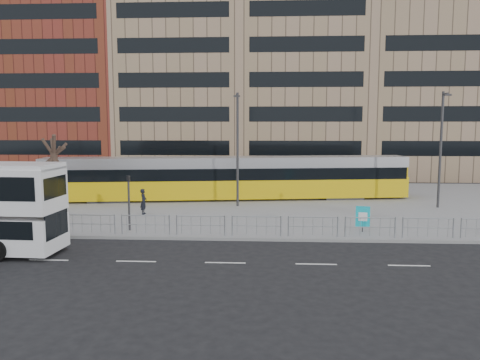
{
  "coord_description": "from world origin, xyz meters",
  "views": [
    {
      "loc": [
        -0.29,
        -24.03,
        6.07
      ],
      "look_at": [
        -1.87,
        6.0,
        2.51
      ],
      "focal_mm": 35.0,
      "sensor_mm": 36.0,
      "label": 1
    }
  ],
  "objects_px": {
    "ad_panel": "(363,217)",
    "bare_tree": "(53,133)",
    "tram": "(228,178)",
    "pedestrian": "(144,202)",
    "lamp_post_west": "(238,145)",
    "lamp_post_east": "(441,145)",
    "traffic_light_west": "(129,196)"
  },
  "relations": [
    {
      "from": "pedestrian",
      "to": "lamp_post_east",
      "type": "relative_size",
      "value": 0.21
    },
    {
      "from": "tram",
      "to": "ad_panel",
      "type": "height_order",
      "value": "tram"
    },
    {
      "from": "lamp_post_east",
      "to": "tram",
      "type": "bearing_deg",
      "value": 168.79
    },
    {
      "from": "tram",
      "to": "bare_tree",
      "type": "relative_size",
      "value": 3.89
    },
    {
      "from": "traffic_light_west",
      "to": "lamp_post_west",
      "type": "relative_size",
      "value": 0.38
    },
    {
      "from": "pedestrian",
      "to": "tram",
      "type": "bearing_deg",
      "value": -37.39
    },
    {
      "from": "pedestrian",
      "to": "lamp_post_west",
      "type": "height_order",
      "value": "lamp_post_west"
    },
    {
      "from": "bare_tree",
      "to": "ad_panel",
      "type": "bearing_deg",
      "value": -9.02
    },
    {
      "from": "tram",
      "to": "ad_panel",
      "type": "distance_m",
      "value": 13.97
    },
    {
      "from": "ad_panel",
      "to": "pedestrian",
      "type": "height_order",
      "value": "pedestrian"
    },
    {
      "from": "traffic_light_west",
      "to": "lamp_post_west",
      "type": "height_order",
      "value": "lamp_post_west"
    },
    {
      "from": "traffic_light_west",
      "to": "ad_panel",
      "type": "bearing_deg",
      "value": 10.69
    },
    {
      "from": "pedestrian",
      "to": "lamp_post_east",
      "type": "bearing_deg",
      "value": -79.86
    },
    {
      "from": "pedestrian",
      "to": "bare_tree",
      "type": "bearing_deg",
      "value": 106.67
    },
    {
      "from": "tram",
      "to": "traffic_light_west",
      "type": "xyz_separation_m",
      "value": [
        -4.69,
        -11.4,
        0.28
      ]
    },
    {
      "from": "lamp_post_east",
      "to": "bare_tree",
      "type": "bearing_deg",
      "value": -168.74
    },
    {
      "from": "tram",
      "to": "pedestrian",
      "type": "xyz_separation_m",
      "value": [
        -5.12,
        -6.64,
        -0.85
      ]
    },
    {
      "from": "tram",
      "to": "lamp_post_west",
      "type": "bearing_deg",
      "value": -81.38
    },
    {
      "from": "tram",
      "to": "traffic_light_west",
      "type": "distance_m",
      "value": 12.33
    },
    {
      "from": "tram",
      "to": "traffic_light_west",
      "type": "bearing_deg",
      "value": -120.26
    },
    {
      "from": "traffic_light_west",
      "to": "lamp_post_east",
      "type": "distance_m",
      "value": 21.91
    },
    {
      "from": "tram",
      "to": "lamp_post_east",
      "type": "relative_size",
      "value": 3.49
    },
    {
      "from": "pedestrian",
      "to": "lamp_post_west",
      "type": "relative_size",
      "value": 0.21
    },
    {
      "from": "pedestrian",
      "to": "lamp_post_west",
      "type": "distance_m",
      "value": 7.86
    },
    {
      "from": "pedestrian",
      "to": "bare_tree",
      "type": "xyz_separation_m",
      "value": [
        -5.25,
        -1.55,
        4.57
      ]
    },
    {
      "from": "lamp_post_west",
      "to": "lamp_post_east",
      "type": "distance_m",
      "value": 14.46
    },
    {
      "from": "lamp_post_west",
      "to": "bare_tree",
      "type": "bearing_deg",
      "value": -156.24
    },
    {
      "from": "tram",
      "to": "bare_tree",
      "type": "bearing_deg",
      "value": -149.62
    },
    {
      "from": "ad_panel",
      "to": "traffic_light_west",
      "type": "bearing_deg",
      "value": -167.21
    },
    {
      "from": "ad_panel",
      "to": "bare_tree",
      "type": "distance_m",
      "value": 19.51
    },
    {
      "from": "ad_panel",
      "to": "traffic_light_west",
      "type": "distance_m",
      "value": 13.1
    },
    {
      "from": "lamp_post_west",
      "to": "bare_tree",
      "type": "distance_m",
      "value": 12.4
    }
  ]
}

